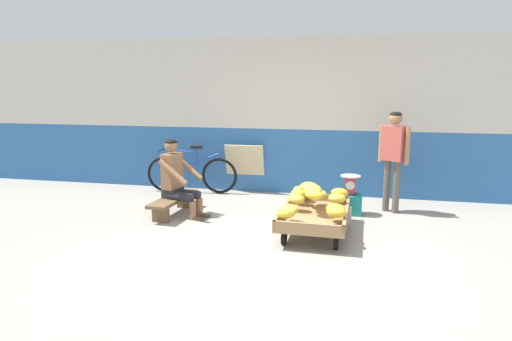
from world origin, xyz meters
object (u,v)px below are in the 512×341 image
at_px(plastic_crate, 349,204).
at_px(sign_board, 245,168).
at_px(weighing_scale, 350,185).
at_px(shopping_bag, 345,215).
at_px(banana_cart, 315,216).
at_px(low_bench, 173,202).
at_px(vendor_seated, 177,178).
at_px(customer_adult, 394,150).
at_px(bicycle_near_left, 191,173).

height_order(plastic_crate, sign_board, sign_board).
relative_size(weighing_scale, shopping_bag, 1.25).
relative_size(banana_cart, low_bench, 1.31).
distance_m(vendor_seated, customer_adult, 3.25).
height_order(low_bench, sign_board, sign_board).
relative_size(weighing_scale, customer_adult, 0.20).
distance_m(banana_cart, vendor_seated, 2.12).
bearing_deg(banana_cart, bicycle_near_left, 143.13).
xyz_separation_m(low_bench, weighing_scale, (2.59, 0.59, 0.25)).
relative_size(vendor_seated, shopping_bag, 4.75).
bearing_deg(low_bench, weighing_scale, 12.82).
relative_size(plastic_crate, weighing_scale, 1.20).
bearing_deg(sign_board, low_bench, -113.76).
xyz_separation_m(plastic_crate, customer_adult, (0.62, 0.24, 0.80)).
relative_size(low_bench, plastic_crate, 3.12).
bearing_deg(vendor_seated, banana_cart, -10.73).
bearing_deg(sign_board, shopping_bag, -40.54).
distance_m(customer_adult, shopping_bag, 1.31).
relative_size(low_bench, vendor_seated, 0.98).
height_order(vendor_seated, weighing_scale, vendor_seated).
height_order(banana_cart, vendor_seated, vendor_seated).
bearing_deg(vendor_seated, sign_board, 69.03).
bearing_deg(shopping_bag, vendor_seated, -177.46).
distance_m(low_bench, bicycle_near_left, 1.38).
relative_size(sign_board, shopping_bag, 3.63).
bearing_deg(plastic_crate, vendor_seated, -166.32).
relative_size(banana_cart, plastic_crate, 4.08).
bearing_deg(customer_adult, vendor_seated, -164.70).
bearing_deg(bicycle_near_left, vendor_seated, -77.98).
xyz_separation_m(weighing_scale, sign_board, (-1.87, 1.05, -0.02)).
bearing_deg(sign_board, bicycle_near_left, -163.26).
relative_size(bicycle_near_left, customer_adult, 1.08).
distance_m(plastic_crate, weighing_scale, 0.30).
bearing_deg(customer_adult, weighing_scale, -158.34).
relative_size(low_bench, weighing_scale, 3.74).
xyz_separation_m(plastic_crate, shopping_bag, (-0.06, -0.50, -0.03)).
bearing_deg(plastic_crate, weighing_scale, -90.00).
bearing_deg(bicycle_near_left, shopping_bag, -24.86).
bearing_deg(banana_cart, customer_adult, 49.63).
distance_m(banana_cart, low_bench, 2.19).
xyz_separation_m(low_bench, plastic_crate, (2.59, 0.59, -0.05)).
bearing_deg(customer_adult, banana_cart, -130.37).
bearing_deg(weighing_scale, low_bench, -167.18).
height_order(weighing_scale, customer_adult, customer_adult).
relative_size(banana_cart, vendor_seated, 1.29).
relative_size(weighing_scale, bicycle_near_left, 0.18).
height_order(weighing_scale, shopping_bag, weighing_scale).
xyz_separation_m(vendor_seated, plastic_crate, (2.50, 0.61, -0.42)).
distance_m(sign_board, customer_adult, 2.66).
bearing_deg(customer_adult, shopping_bag, -132.27).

